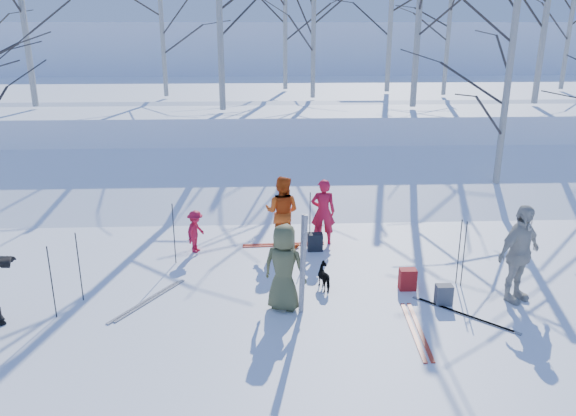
{
  "coord_description": "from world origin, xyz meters",
  "views": [
    {
      "loc": [
        -0.5,
        -9.44,
        4.89
      ],
      "look_at": [
        0.0,
        1.5,
        1.3
      ],
      "focal_mm": 35.0,
      "sensor_mm": 36.0,
      "label": 1
    }
  ],
  "objects_px": {
    "skier_redor_behind": "(282,212)",
    "backpack_grey": "(444,295)",
    "skier_red_north": "(323,212)",
    "dog": "(326,277)",
    "skier_red_seated": "(196,231)",
    "backpack_dark": "(315,242)",
    "skier_cream_east": "(519,254)",
    "backpack_red": "(408,279)",
    "skier_olive_center": "(284,268)"
  },
  "relations": [
    {
      "from": "skier_redor_behind",
      "to": "backpack_grey",
      "type": "height_order",
      "value": "skier_redor_behind"
    },
    {
      "from": "skier_red_north",
      "to": "dog",
      "type": "relative_size",
      "value": 2.67
    },
    {
      "from": "skier_red_seated",
      "to": "backpack_dark",
      "type": "xyz_separation_m",
      "value": [
        2.68,
        -0.05,
        -0.28
      ]
    },
    {
      "from": "skier_red_seated",
      "to": "skier_cream_east",
      "type": "xyz_separation_m",
      "value": [
        6.16,
        -2.62,
        0.44
      ]
    },
    {
      "from": "skier_red_seated",
      "to": "backpack_red",
      "type": "distance_m",
      "value": 4.78
    },
    {
      "from": "skier_redor_behind",
      "to": "backpack_dark",
      "type": "distance_m",
      "value": 1.01
    },
    {
      "from": "skier_redor_behind",
      "to": "backpack_dark",
      "type": "relative_size",
      "value": 4.18
    },
    {
      "from": "skier_olive_center",
      "to": "skier_red_north",
      "type": "relative_size",
      "value": 1.03
    },
    {
      "from": "skier_cream_east",
      "to": "dog",
      "type": "distance_m",
      "value": 3.56
    },
    {
      "from": "skier_red_seated",
      "to": "backpack_grey",
      "type": "relative_size",
      "value": 2.55
    },
    {
      "from": "skier_olive_center",
      "to": "backpack_red",
      "type": "height_order",
      "value": "skier_olive_center"
    },
    {
      "from": "skier_red_north",
      "to": "backpack_dark",
      "type": "xyz_separation_m",
      "value": [
        -0.22,
        -0.42,
        -0.58
      ]
    },
    {
      "from": "dog",
      "to": "backpack_red",
      "type": "relative_size",
      "value": 1.39
    },
    {
      "from": "skier_redor_behind",
      "to": "backpack_red",
      "type": "xyz_separation_m",
      "value": [
        2.34,
        -2.33,
        -0.63
      ]
    },
    {
      "from": "skier_red_seated",
      "to": "backpack_red",
      "type": "relative_size",
      "value": 2.31
    },
    {
      "from": "skier_cream_east",
      "to": "backpack_dark",
      "type": "height_order",
      "value": "skier_cream_east"
    },
    {
      "from": "skier_red_north",
      "to": "backpack_grey",
      "type": "distance_m",
      "value": 3.69
    },
    {
      "from": "skier_redor_behind",
      "to": "backpack_dark",
      "type": "xyz_separation_m",
      "value": [
        0.74,
        -0.28,
        -0.64
      ]
    },
    {
      "from": "skier_red_north",
      "to": "backpack_dark",
      "type": "distance_m",
      "value": 0.74
    },
    {
      "from": "skier_olive_center",
      "to": "skier_cream_east",
      "type": "bearing_deg",
      "value": -154.75
    },
    {
      "from": "backpack_dark",
      "to": "skier_red_north",
      "type": "bearing_deg",
      "value": 62.56
    },
    {
      "from": "skier_red_seated",
      "to": "backpack_red",
      "type": "height_order",
      "value": "skier_red_seated"
    },
    {
      "from": "skier_cream_east",
      "to": "skier_olive_center",
      "type": "bearing_deg",
      "value": 151.37
    },
    {
      "from": "skier_olive_center",
      "to": "skier_red_seated",
      "type": "distance_m",
      "value": 3.34
    },
    {
      "from": "dog",
      "to": "backpack_grey",
      "type": "height_order",
      "value": "dog"
    },
    {
      "from": "skier_redor_behind",
      "to": "dog",
      "type": "relative_size",
      "value": 2.87
    },
    {
      "from": "skier_olive_center",
      "to": "backpack_grey",
      "type": "xyz_separation_m",
      "value": [
        2.92,
        0.01,
        -0.61
      ]
    },
    {
      "from": "backpack_grey",
      "to": "backpack_dark",
      "type": "distance_m",
      "value": 3.42
    },
    {
      "from": "backpack_grey",
      "to": "backpack_dark",
      "type": "bearing_deg",
      "value": 128.19
    },
    {
      "from": "skier_redor_behind",
      "to": "dog",
      "type": "distance_m",
      "value": 2.44
    },
    {
      "from": "skier_red_north",
      "to": "skier_red_seated",
      "type": "distance_m",
      "value": 2.94
    },
    {
      "from": "skier_redor_behind",
      "to": "backpack_grey",
      "type": "relative_size",
      "value": 4.4
    },
    {
      "from": "skier_redor_behind",
      "to": "dog",
      "type": "xyz_separation_m",
      "value": [
        0.77,
        -2.23,
        -0.59
      ]
    },
    {
      "from": "skier_olive_center",
      "to": "backpack_red",
      "type": "bearing_deg",
      "value": -141.38
    },
    {
      "from": "dog",
      "to": "backpack_grey",
      "type": "xyz_separation_m",
      "value": [
        2.08,
        -0.73,
        -0.06
      ]
    },
    {
      "from": "backpack_red",
      "to": "skier_red_seated",
      "type": "bearing_deg",
      "value": 153.95
    },
    {
      "from": "skier_olive_center",
      "to": "backpack_dark",
      "type": "height_order",
      "value": "skier_olive_center"
    },
    {
      "from": "skier_olive_center",
      "to": "dog",
      "type": "xyz_separation_m",
      "value": [
        0.84,
        0.75,
        -0.55
      ]
    },
    {
      "from": "skier_olive_center",
      "to": "dog",
      "type": "relative_size",
      "value": 2.75
    },
    {
      "from": "skier_redor_behind",
      "to": "backpack_grey",
      "type": "xyz_separation_m",
      "value": [
        2.85,
        -2.97,
        -0.65
      ]
    },
    {
      "from": "backpack_red",
      "to": "skier_red_north",
      "type": "bearing_deg",
      "value": 119.41
    },
    {
      "from": "skier_cream_east",
      "to": "backpack_red",
      "type": "xyz_separation_m",
      "value": [
        -1.87,
        0.52,
        -0.72
      ]
    },
    {
      "from": "skier_red_seated",
      "to": "backpack_dark",
      "type": "height_order",
      "value": "skier_red_seated"
    },
    {
      "from": "dog",
      "to": "backpack_grey",
      "type": "bearing_deg",
      "value": 143.71
    },
    {
      "from": "skier_red_north",
      "to": "skier_redor_behind",
      "type": "relative_size",
      "value": 0.93
    },
    {
      "from": "skier_redor_behind",
      "to": "skier_red_seated",
      "type": "distance_m",
      "value": 1.99
    },
    {
      "from": "skier_olive_center",
      "to": "dog",
      "type": "height_order",
      "value": "skier_olive_center"
    },
    {
      "from": "skier_red_north",
      "to": "skier_red_seated",
      "type": "relative_size",
      "value": 1.6
    },
    {
      "from": "skier_cream_east",
      "to": "backpack_dark",
      "type": "distance_m",
      "value": 4.38
    },
    {
      "from": "backpack_dark",
      "to": "backpack_red",
      "type": "bearing_deg",
      "value": -51.93
    }
  ]
}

